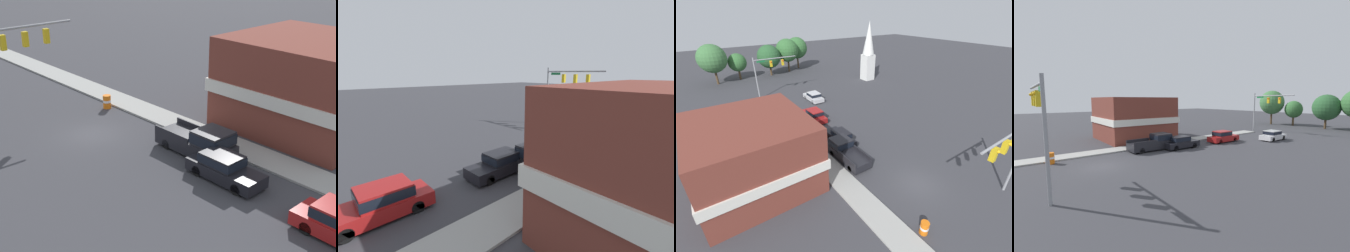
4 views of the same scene
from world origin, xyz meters
TOP-DOWN VIEW (x-y plane):
  - ground_plane at (0.00, 0.00)m, footprint 200.00×200.00m
  - sidewalk_curb at (-5.70, 0.00)m, footprint 2.40×60.00m
  - near_signal_assembly at (3.28, -4.90)m, footprint 7.86×0.49m
  - car_lead at (-1.85, 10.52)m, footprint 1.78×4.69m
  - pickup_truck_parked at (-3.23, 7.47)m, footprint 2.14×5.40m
  - construction_barrel at (-3.90, -3.62)m, footprint 0.65×0.65m
  - corner_brick_building at (-12.26, 9.11)m, footprint 10.02×10.44m

SIDE VIEW (x-z plane):
  - ground_plane at x=0.00m, z-range 0.00..0.00m
  - sidewalk_curb at x=-5.70m, z-range 0.00..0.14m
  - construction_barrel at x=-3.90m, z-range 0.01..1.09m
  - car_lead at x=-1.85m, z-range 0.03..1.58m
  - pickup_truck_parked at x=-3.23m, z-range -0.02..1.92m
  - corner_brick_building at x=-12.26m, z-range -0.02..6.45m
  - near_signal_assembly at x=3.28m, z-range 1.81..9.38m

